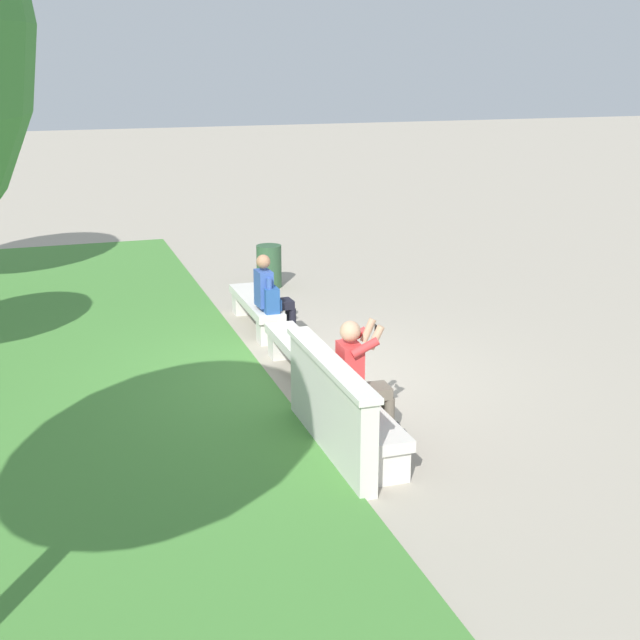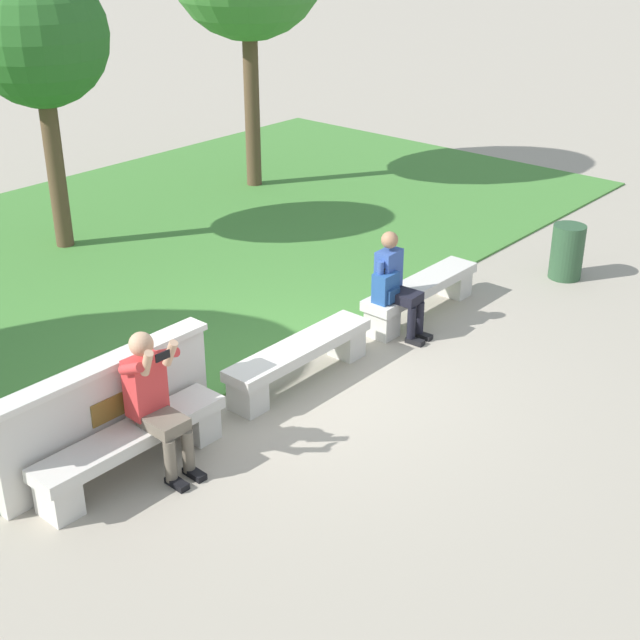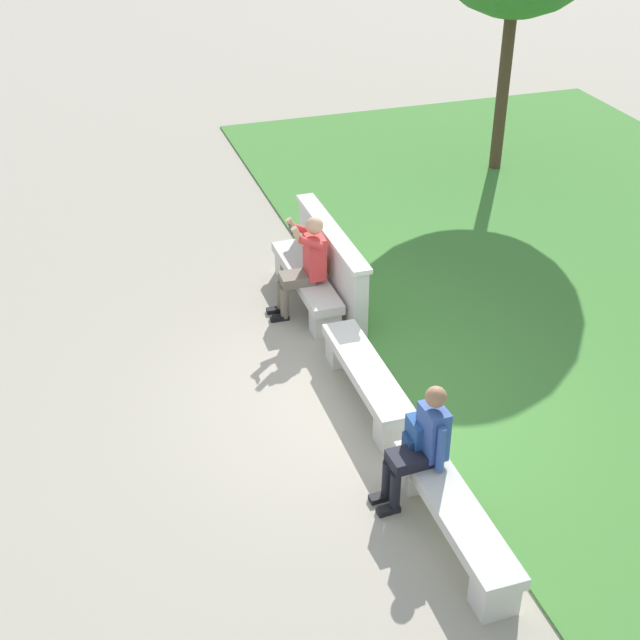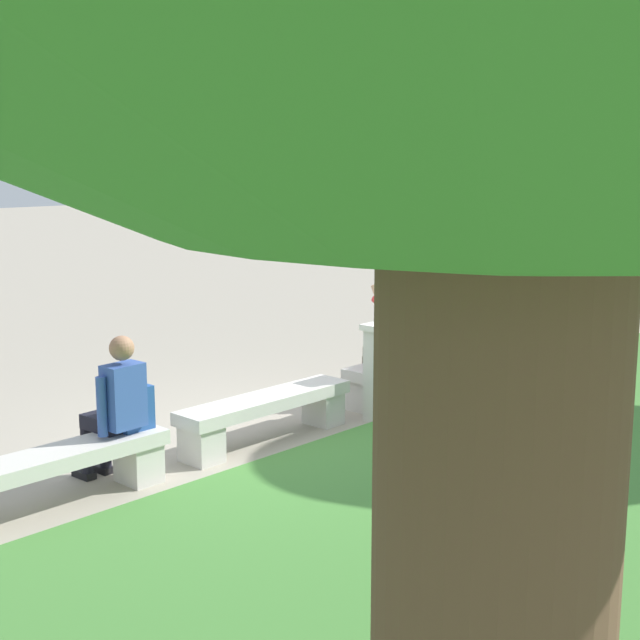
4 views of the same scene
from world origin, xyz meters
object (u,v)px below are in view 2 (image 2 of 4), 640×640
Objects in this scene: person_photographer at (154,396)px; bench_mid at (421,292)px; bench_main at (132,445)px; tree_behind_wall at (39,39)px; bench_near at (300,356)px; person_distant at (396,281)px; backpack at (386,288)px; trash_bin at (567,252)px.

bench_mid is at bearing 1.05° from person_photographer.
bench_main is 0.50m from person_photographer.
bench_near is at bearing -97.73° from tree_behind_wall.
bench_mid is at bearing 5.98° from person_distant.
tree_behind_wall is at bearing 105.72° from bench_mid.
tree_behind_wall reaches higher than bench_main.
bench_main is 3.72m from backpack.
backpack is 0.57× the size of trash_bin.
bench_near is (2.24, 0.00, 0.00)m from bench_main.
person_distant is 2.94× the size of backpack.
tree_behind_wall is (0.73, 5.37, 2.69)m from bench_near.
bench_main is 4.48m from bench_mid.
bench_near is at bearing 177.64° from person_distant.
backpack is at bearing -177.61° from bench_mid.
backpack is (3.71, -0.03, 0.33)m from bench_main.
bench_mid is 1.47× the size of person_photographer.
backpack is 3.16m from trash_bin.
person_photographer is 1.76× the size of trash_bin.
person_photographer is (-4.25, -0.08, 0.44)m from bench_mid.
person_distant reaches higher than bench_main.
person_photographer is 6.58m from trash_bin.
bench_near is 1.65m from person_distant.
bench_main is at bearing 161.42° from person_photographer.
bench_main is at bearing 179.01° from person_distant.
person_photographer is at bearing -177.79° from bench_near.
person_distant is (3.85, -0.07, 0.37)m from bench_main.
tree_behind_wall is at bearing 99.18° from person_distant.
tree_behind_wall is at bearing 63.32° from person_photographer.
bench_mid is at bearing 0.00° from bench_near.
tree_behind_wall is 7.70m from trash_bin.
bench_near is 1.00× the size of bench_mid.
bench_mid is 1.54× the size of person_distant.
person_photographer reaches higher than bench_near.
bench_near is at bearing 2.21° from person_photographer.
bench_mid is 6.19m from tree_behind_wall.
trash_bin is at bearing -10.13° from bench_near.
backpack is at bearing 165.75° from trash_bin.
person_distant is at bearing -80.82° from tree_behind_wall.
person_photographer reaches higher than trash_bin.
person_distant is 1.68× the size of trash_bin.
backpack reaches higher than bench_mid.
backpack reaches higher than bench_near.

